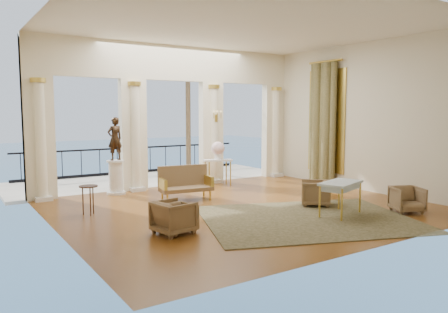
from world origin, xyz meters
TOP-DOWN VIEW (x-y plane):
  - floor at (0.00, 0.00)m, footprint 9.00×9.00m
  - room_walls at (0.00, -1.12)m, footprint 9.00×9.00m
  - arcade at (-0.00, 3.82)m, footprint 9.00×0.56m
  - terrace at (0.00, 5.80)m, footprint 10.00×3.60m
  - balustrade at (0.00, 7.40)m, footprint 9.00×0.06m
  - palm_tree at (2.00, 6.60)m, footprint 2.00×2.00m
  - curtain at (4.28, 1.50)m, footprint 0.33×1.40m
  - window_frame at (4.47, 1.50)m, footprint 0.04×1.60m
  - wall_sconce at (1.40, 3.51)m, footprint 0.30×0.11m
  - rug at (0.49, -1.80)m, footprint 5.59×4.99m
  - armchair_a at (-2.45, -1.17)m, footprint 0.72×0.69m
  - armchair_b at (2.99, -2.60)m, footprint 0.88×0.86m
  - armchair_c at (1.67, -0.86)m, footprint 0.96×0.97m
  - armchair_d at (-2.55, -1.20)m, footprint 0.78×0.82m
  - settee at (-0.80, 1.64)m, footprint 1.49×0.80m
  - game_table at (1.38, -1.96)m, footprint 1.30×0.97m
  - pedestal at (-2.10, 3.50)m, footprint 0.55×0.55m
  - statue at (-2.10, 3.50)m, footprint 0.51×0.39m
  - console_table at (1.17, 3.05)m, footprint 0.98×0.70m
  - urn at (1.17, 3.05)m, footprint 0.43×0.43m
  - side_table at (-3.52, 1.29)m, footprint 0.43×0.43m

SIDE VIEW (x-z plane):
  - terrace at x=0.00m, z-range -0.10..0.00m
  - floor at x=0.00m, z-range 0.00..0.00m
  - rug at x=0.49m, z-range 0.00..0.02m
  - armchair_a at x=-2.45m, z-range 0.00..0.64m
  - armchair_b at x=2.99m, z-range 0.00..0.69m
  - armchair_c at x=1.67m, z-range 0.00..0.73m
  - armchair_d at x=-2.55m, z-range 0.00..0.73m
  - balustrade at x=0.00m, z-range -0.11..0.92m
  - settee at x=-0.80m, z-range -0.01..0.94m
  - pedestal at x=-2.10m, z-range -0.02..0.98m
  - side_table at x=-3.52m, z-range 0.25..0.95m
  - game_table at x=1.38m, z-range 0.32..1.11m
  - console_table at x=1.17m, z-range 0.29..1.16m
  - urn at x=1.17m, z-range 0.91..1.49m
  - statue at x=-2.10m, z-range 1.00..2.26m
  - curtain at x=4.28m, z-range -0.03..4.06m
  - window_frame at x=4.47m, z-range 0.40..3.80m
  - wall_sconce at x=1.40m, z-range 2.06..2.40m
  - arcade at x=0.00m, z-range 0.33..4.83m
  - room_walls at x=0.00m, z-range -1.62..7.38m
  - palm_tree at x=2.00m, z-range 1.84..6.34m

